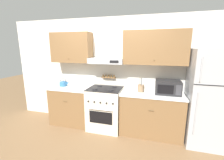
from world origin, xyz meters
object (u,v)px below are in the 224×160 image
Objects in this scene: refrigerator at (207,98)px; microwave at (168,87)px; utensil_crock at (141,88)px; tea_kettle at (63,83)px; stove_range at (105,108)px.

refrigerator is 3.69× the size of microwave.
refrigerator reaches higher than utensil_crock.
tea_kettle is at bearing -179.58° from microwave.
microwave is (-0.71, 0.13, 0.14)m from refrigerator.
microwave is (1.34, 0.10, 0.58)m from stove_range.
tea_kettle is 0.80× the size of utensil_crock.
refrigerator is at bearing -10.37° from microwave.
stove_range is 2.06× the size of microwave.
stove_range is 2.09m from refrigerator.
utensil_crock is (0.79, 0.09, 0.52)m from stove_range.
stove_range is 1.46m from microwave.
tea_kettle is (-3.16, 0.11, 0.07)m from refrigerator.
microwave is 0.55m from utensil_crock.
refrigerator is 1.26m from utensil_crock.
utensil_crock is at bearing 0.00° from tea_kettle.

